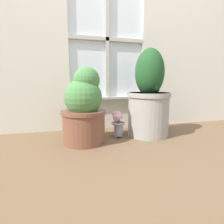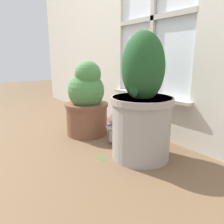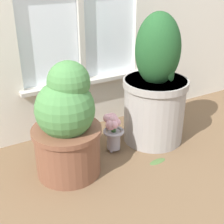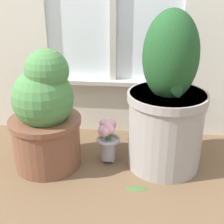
# 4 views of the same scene
# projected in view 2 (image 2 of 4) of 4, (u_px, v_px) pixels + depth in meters

# --- Properties ---
(ground_plane) EXTENTS (10.00, 10.00, 0.00)m
(ground_plane) POSITION_uv_depth(u_px,v_px,m) (79.00, 152.00, 1.51)
(ground_plane) COLOR brown
(potted_plant_left) EXTENTS (0.36, 0.36, 0.61)m
(potted_plant_left) POSITION_uv_depth(u_px,v_px,m) (87.00, 102.00, 1.81)
(potted_plant_left) COLOR brown
(potted_plant_left) RESTS_ON ground_plane
(potted_plant_right) EXTENTS (0.39, 0.39, 0.79)m
(potted_plant_right) POSITION_uv_depth(u_px,v_px,m) (142.00, 107.00, 1.36)
(potted_plant_right) COLOR #9E9993
(potted_plant_right) RESTS_ON ground_plane
(flower_vase) EXTENTS (0.13, 0.13, 0.24)m
(flower_vase) POSITION_uv_depth(u_px,v_px,m) (114.00, 125.00, 1.64)
(flower_vase) COLOR #99939E
(flower_vase) RESTS_ON ground_plane
(fallen_leaf) EXTENTS (0.11, 0.05, 0.01)m
(fallen_leaf) POSITION_uv_depth(u_px,v_px,m) (100.00, 158.00, 1.41)
(fallen_leaf) COLOR #476633
(fallen_leaf) RESTS_ON ground_plane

